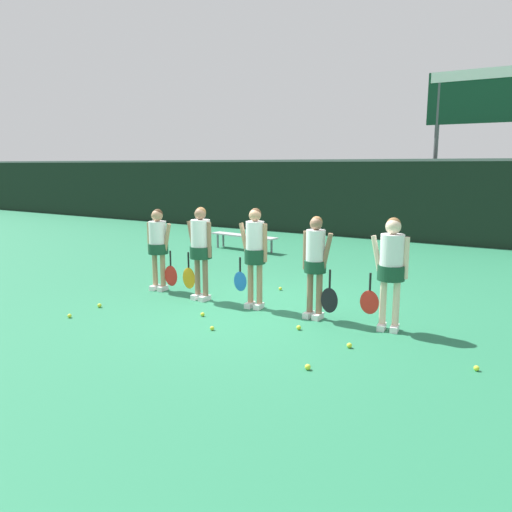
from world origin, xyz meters
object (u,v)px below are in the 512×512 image
player_0 (158,243)px  player_2 (255,250)px  player_3 (316,260)px  tennis_ball_0 (203,314)px  tennis_ball_6 (477,368)px  bench_courtside (244,237)px  tennis_ball_7 (299,328)px  player_4 (391,264)px  player_1 (200,245)px  tennis_ball_3 (280,289)px  tennis_ball_5 (308,367)px  scoreboard (490,108)px  tennis_ball_4 (349,345)px  tennis_ball_1 (70,316)px  tennis_ball_8 (99,305)px  tennis_ball_2 (212,328)px

player_0 → player_2: bearing=-9.6°
player_3 → tennis_ball_0: 2.05m
player_2 → tennis_ball_6: player_2 is taller
bench_courtside → tennis_ball_7: (4.56, -5.54, -0.36)m
player_2 → player_4: 2.33m
player_3 → player_1: bearing=-175.7°
player_0 → tennis_ball_7: 3.65m
bench_courtside → tennis_ball_3: size_ratio=34.08×
tennis_ball_7 → tennis_ball_5: bearing=-59.1°
bench_courtside → player_2: bearing=-49.2°
scoreboard → tennis_ball_0: size_ratio=79.83×
player_1 → tennis_ball_0: (0.66, -0.82, -0.97)m
tennis_ball_4 → player_1: bearing=164.0°
player_1 → tennis_ball_1: 2.51m
tennis_ball_1 → tennis_ball_5: (4.20, 0.13, 0.00)m
player_4 → tennis_ball_1: size_ratio=25.68×
player_1 → tennis_ball_6: 4.98m
tennis_ball_0 → tennis_ball_6: same height
bench_courtside → tennis_ball_8: bench_courtside is taller
tennis_ball_4 → tennis_ball_8: same height
tennis_ball_3 → tennis_ball_8: 3.43m
tennis_ball_3 → tennis_ball_7: (1.39, -1.97, 0.00)m
player_3 → tennis_ball_4: bearing=-42.5°
tennis_ball_2 → player_0: bearing=148.4°
player_3 → scoreboard: bearing=86.7°
tennis_ball_1 → player_1: bearing=60.5°
tennis_ball_3 → tennis_ball_8: (-2.10, -2.71, 0.00)m
tennis_ball_4 → scoreboard: bearing=89.4°
player_4 → tennis_ball_0: 3.10m
player_1 → tennis_ball_2: size_ratio=26.38×
player_3 → tennis_ball_5: bearing=-64.6°
tennis_ball_5 → tennis_ball_8: 4.29m
player_4 → tennis_ball_4: (-0.22, -1.02, -0.98)m
player_0 → player_1: size_ratio=0.94×
tennis_ball_0 → tennis_ball_8: size_ratio=0.93×
tennis_ball_2 → bench_courtside: bearing=119.0°
scoreboard → tennis_ball_5: scoreboard is taller
player_0 → player_2: size_ratio=0.93×
player_0 → tennis_ball_2: player_0 is taller
scoreboard → player_1: 11.35m
bench_courtside → player_4: (5.70, -4.83, 0.62)m
tennis_ball_4 → tennis_ball_5: same height
tennis_ball_3 → tennis_ball_2: bearing=-83.7°
player_1 → player_2: player_2 is taller
player_0 → bench_courtside: bearing=95.4°
tennis_ball_0 → tennis_ball_2: tennis_ball_0 is taller
player_1 → tennis_ball_5: (3.07, -1.88, -0.97)m
player_2 → tennis_ball_7: player_2 is taller
player_0 → player_1: player_1 is taller
player_4 → tennis_ball_3: player_4 is taller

